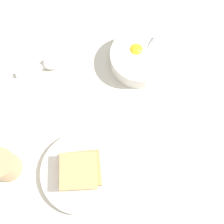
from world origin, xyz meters
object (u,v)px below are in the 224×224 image
(egg_bowl, at_px, (139,58))
(toast_sandwich, at_px, (81,170))
(drinking_cup, at_px, (3,165))
(toast_plate, at_px, (82,172))
(soup_spoon, at_px, (49,64))

(egg_bowl, distance_m, toast_sandwich, 0.37)
(egg_bowl, relative_size, drinking_cup, 1.99)
(toast_plate, distance_m, drinking_cup, 0.20)
(toast_plate, xyz_separation_m, drinking_cup, (-0.01, -0.20, 0.04))
(toast_plate, bearing_deg, drinking_cup, -91.86)
(egg_bowl, height_order, drinking_cup, drinking_cup)
(drinking_cup, bearing_deg, toast_sandwich, 88.54)
(soup_spoon, relative_size, drinking_cup, 1.67)
(toast_plate, height_order, drinking_cup, drinking_cup)
(egg_bowl, relative_size, toast_plate, 0.79)
(toast_plate, relative_size, soup_spoon, 1.50)
(egg_bowl, bearing_deg, toast_sandwich, -24.17)
(soup_spoon, height_order, drinking_cup, drinking_cup)
(egg_bowl, relative_size, soup_spoon, 1.19)
(toast_plate, height_order, toast_sandwich, toast_sandwich)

